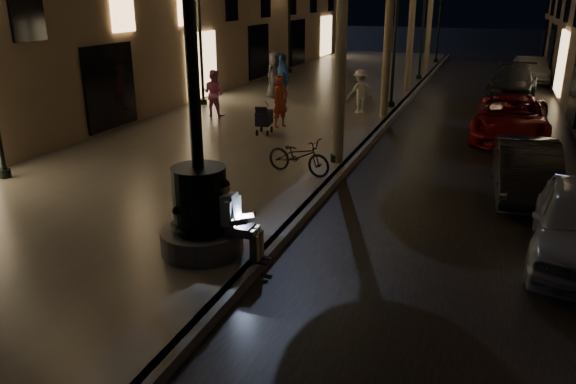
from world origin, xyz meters
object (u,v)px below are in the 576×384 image
at_px(lamp_left_b, 200,25).
at_px(pedestrian_pink, 214,93).
at_px(car_rear, 514,82).
at_px(lamp_curb_c, 423,17).
at_px(pedestrian_blue, 283,78).
at_px(pedestrian_white, 360,91).
at_px(car_fifth, 531,70).
at_px(lamp_curb_b, 396,26).
at_px(lamp_curb_d, 440,12).
at_px(pedestrian_red, 280,102).
at_px(lamp_left_c, 289,15).
at_px(lamp_curb_a, 339,42).
at_px(car_second, 527,170).
at_px(bicycle, 299,156).
at_px(stroller, 264,118).
at_px(car_third, 511,118).
at_px(fountain_lamppost, 200,195).
at_px(seated_man_laptop, 234,217).
at_px(pedestrian_dark, 275,75).

xyz_separation_m(lamp_left_b, pedestrian_pink, (1.46, -1.87, -2.21)).
relative_size(car_rear, pedestrian_pink, 2.87).
relative_size(lamp_curb_c, pedestrian_blue, 2.49).
bearing_deg(pedestrian_white, car_fifth, -155.70).
relative_size(lamp_curb_b, lamp_left_b, 1.00).
xyz_separation_m(lamp_curb_c, lamp_curb_d, (0.00, 8.00, 0.00)).
xyz_separation_m(pedestrian_red, pedestrian_blue, (-1.49, 4.16, 0.13)).
height_order(lamp_left_c, pedestrian_pink, lamp_left_c).
relative_size(lamp_curb_a, pedestrian_red, 2.87).
relative_size(lamp_left_b, car_fifth, 1.24).
height_order(car_second, bicycle, car_second).
relative_size(lamp_curb_c, lamp_left_c, 1.00).
xyz_separation_m(lamp_curb_a, lamp_left_b, (-7.10, 6.00, 0.00)).
distance_m(lamp_left_b, stroller, 6.19).
relative_size(car_second, bicycle, 2.22).
height_order(car_second, pedestrian_red, pedestrian_red).
bearing_deg(car_second, car_fifth, 84.39).
xyz_separation_m(lamp_curb_a, car_third, (4.30, 5.00, -2.57)).
bearing_deg(lamp_curb_a, lamp_left_b, 139.80).
relative_size(car_third, pedestrian_white, 3.05).
bearing_deg(fountain_lamppost, car_third, 65.56).
bearing_deg(car_third, lamp_curb_c, 113.00).
bearing_deg(lamp_curb_d, pedestrian_blue, -104.51).
height_order(pedestrian_red, pedestrian_white, pedestrian_red).
relative_size(fountain_lamppost, car_second, 1.38).
bearing_deg(stroller, car_rear, 47.39).
bearing_deg(bicycle, car_second, -69.80).
bearing_deg(car_fifth, lamp_curb_a, -112.29).
bearing_deg(seated_man_laptop, pedestrian_dark, 108.73).
height_order(lamp_curb_d, pedestrian_blue, lamp_curb_d).
distance_m(pedestrian_red, pedestrian_blue, 4.42).
bearing_deg(fountain_lamppost, lamp_curb_c, 88.18).
distance_m(lamp_curb_a, pedestrian_pink, 7.34).
height_order(car_third, pedestrian_red, pedestrian_red).
distance_m(lamp_left_c, bicycle, 18.66).
relative_size(lamp_curb_a, lamp_curb_b, 1.00).
xyz_separation_m(lamp_curb_a, lamp_curb_b, (0.00, 8.00, 0.00)).
bearing_deg(car_rear, pedestrian_red, -122.03).
height_order(seated_man_laptop, car_second, seated_man_laptop).
relative_size(lamp_curb_b, pedestrian_dark, 2.53).
xyz_separation_m(car_rear, bicycle, (-5.06, -14.43, -0.04)).
relative_size(car_second, car_rear, 0.80).
xyz_separation_m(lamp_curb_d, car_rear, (4.47, -10.87, -2.55)).
xyz_separation_m(pedestrian_pink, pedestrian_white, (4.74, 2.38, -0.03)).
bearing_deg(lamp_left_b, pedestrian_pink, -52.04).
height_order(pedestrian_red, pedestrian_dark, pedestrian_dark).
relative_size(lamp_left_c, stroller, 4.74).
bearing_deg(lamp_curb_c, car_fifth, 22.92).
relative_size(car_fifth, pedestrian_white, 2.47).
height_order(car_third, pedestrian_blue, pedestrian_blue).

